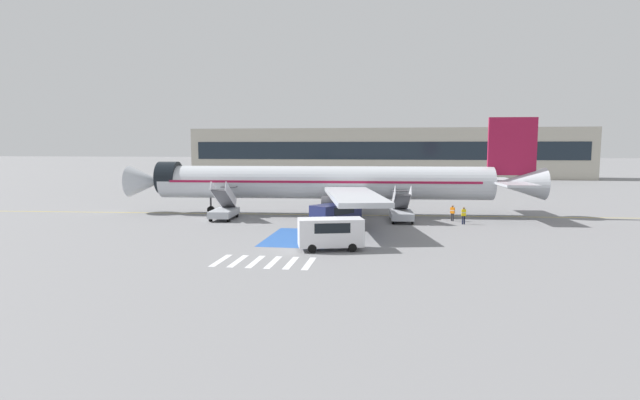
# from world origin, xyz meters

# --- Properties ---
(ground_plane) EXTENTS (600.00, 600.00, 0.00)m
(ground_plane) POSITION_xyz_m (0.00, 0.00, 0.00)
(ground_plane) COLOR slate
(apron_leadline_yellow) EXTENTS (80.60, 5.66, 0.01)m
(apron_leadline_yellow) POSITION_xyz_m (2.00, -0.07, 0.00)
(apron_leadline_yellow) COLOR gold
(apron_leadline_yellow) RESTS_ON ground_plane
(apron_stand_patch_blue) EXTENTS (5.31, 8.91, 0.01)m
(apron_stand_patch_blue) POSITION_xyz_m (2.00, -14.20, 0.00)
(apron_stand_patch_blue) COLOR #2856A8
(apron_stand_patch_blue) RESTS_ON ground_plane
(apron_walkway_bar_0) EXTENTS (0.44, 3.60, 0.01)m
(apron_walkway_bar_0) POSITION_xyz_m (-1.60, -23.41, 0.00)
(apron_walkway_bar_0) COLOR silver
(apron_walkway_bar_0) RESTS_ON ground_plane
(apron_walkway_bar_1) EXTENTS (0.44, 3.60, 0.01)m
(apron_walkway_bar_1) POSITION_xyz_m (-0.40, -23.41, 0.00)
(apron_walkway_bar_1) COLOR silver
(apron_walkway_bar_1) RESTS_ON ground_plane
(apron_walkway_bar_2) EXTENTS (0.44, 3.60, 0.01)m
(apron_walkway_bar_2) POSITION_xyz_m (0.80, -23.41, 0.00)
(apron_walkway_bar_2) COLOR silver
(apron_walkway_bar_2) RESTS_ON ground_plane
(apron_walkway_bar_3) EXTENTS (0.44, 3.60, 0.01)m
(apron_walkway_bar_3) POSITION_xyz_m (2.00, -23.41, 0.00)
(apron_walkway_bar_3) COLOR silver
(apron_walkway_bar_3) RESTS_ON ground_plane
(apron_walkway_bar_4) EXTENTS (0.44, 3.60, 0.01)m
(apron_walkway_bar_4) POSITION_xyz_m (3.20, -23.41, 0.00)
(apron_walkway_bar_4) COLOR silver
(apron_walkway_bar_4) RESTS_ON ground_plane
(apron_walkway_bar_5) EXTENTS (0.44, 3.60, 0.01)m
(apron_walkway_bar_5) POSITION_xyz_m (4.40, -23.41, 0.00)
(apron_walkway_bar_5) COLOR silver
(apron_walkway_bar_5) RESTS_ON ground_plane
(airliner) EXTENTS (46.34, 34.68, 10.71)m
(airliner) POSITION_xyz_m (2.68, -0.02, 3.58)
(airliner) COLOR #B7BCC4
(airliner) RESTS_ON ground_plane
(boarding_stairs_forward) EXTENTS (2.52, 5.35, 4.14)m
(boarding_stairs_forward) POSITION_xyz_m (-7.80, -5.11, 1.01)
(boarding_stairs_forward) COLOR #ADB2BA
(boarding_stairs_forward) RESTS_ON ground_plane
(boarding_stairs_aft) EXTENTS (2.52, 5.35, 3.82)m
(boarding_stairs_aft) POSITION_xyz_m (10.55, -3.86, 0.97)
(boarding_stairs_aft) COLOR #ADB2BA
(boarding_stairs_aft) RESTS_ON ground_plane
(fuel_tanker) EXTENTS (10.43, 3.04, 3.26)m
(fuel_tanker) POSITION_xyz_m (9.14, 20.49, 1.64)
(fuel_tanker) COLOR #38383D
(fuel_tanker) RESTS_ON ground_plane
(service_van_0) EXTENTS (4.61, 5.46, 2.26)m
(service_van_0) POSITION_xyz_m (4.45, -8.85, 1.35)
(service_van_0) COLOR #1E234C
(service_van_0) RESTS_ON ground_plane
(service_van_1) EXTENTS (5.09, 3.18, 2.35)m
(service_van_1) POSITION_xyz_m (5.23, -18.94, 1.39)
(service_van_1) COLOR silver
(service_van_1) RESTS_ON ground_plane
(ground_crew_0) EXTENTS (0.49, 0.42, 1.62)m
(ground_crew_0) POSITION_xyz_m (15.75, -2.82, 0.93)
(ground_crew_0) COLOR #2D2D33
(ground_crew_0) RESTS_ON ground_plane
(ground_crew_1) EXTENTS (0.43, 0.23, 1.71)m
(ground_crew_1) POSITION_xyz_m (16.58, -4.87, 0.98)
(ground_crew_1) COLOR #191E38
(ground_crew_1) RESTS_ON ground_plane
(terminal_building) EXTENTS (96.16, 12.10, 12.03)m
(terminal_building) POSITION_xyz_m (7.11, 70.87, 6.02)
(terminal_building) COLOR #B2AD9E
(terminal_building) RESTS_ON ground_plane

